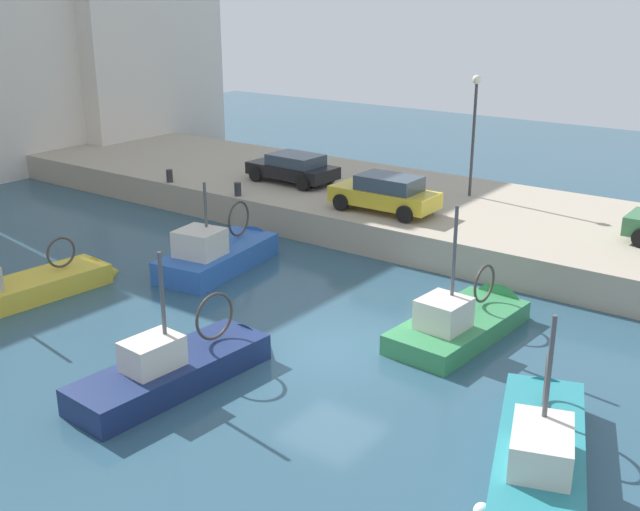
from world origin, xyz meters
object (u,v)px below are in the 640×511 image
Objects in this scene: fishing_boat_blue at (224,262)px; parked_car_black at (293,168)px; fishing_boat_yellow at (27,296)px; quay_streetlamp at (475,116)px; parked_car_yellow at (386,193)px; mooring_bollard_mid at (170,176)px; fishing_boat_navy at (184,376)px; fishing_boat_green at (466,328)px; mooring_bollard_south at (238,189)px; fishing_boat_teal at (539,460)px.

fishing_boat_blue is 1.45× the size of parked_car_black.
fishing_boat_yellow is 1.41× the size of quay_streetlamp.
quay_streetlamp reaches higher than parked_car_black.
parked_car_yellow reaches higher than mooring_bollard_mid.
mooring_bollard_mid is at bearing 47.83° from fishing_boat_navy.
quay_streetlamp is (2.49, -7.19, 2.60)m from parked_car_black.
parked_car_black is 5.42m from mooring_bollard_mid.
fishing_boat_yellow is 1.65× the size of parked_car_yellow.
quay_streetlamp is (5.65, -11.59, 2.98)m from mooring_bollard_mid.
fishing_boat_navy is 16.02m from parked_car_black.
parked_car_black is (7.21, 11.92, 1.75)m from fishing_boat_green.
fishing_boat_blue is at bearing 151.22° from parked_car_yellow.
parked_car_yellow is at bearing 48.01° from fishing_boat_green.
mooring_bollard_south is (4.05, 12.31, 1.36)m from fishing_boat_green.
fishing_boat_navy is 1.48× the size of parked_car_yellow.
mooring_bollard_south is (4.10, 2.99, 1.34)m from fishing_boat_blue.
fishing_boat_navy is at bearing -143.68° from mooring_bollard_south.
fishing_boat_navy reaches higher than mooring_bollard_mid.
fishing_boat_green is (6.79, -4.34, 0.01)m from fishing_boat_navy.
quay_streetlamp is at bearing -64.00° from mooring_bollard_mid.
fishing_boat_teal is 1.11× the size of fishing_boat_navy.
fishing_boat_blue is 10.55× the size of mooring_bollard_south.
fishing_boat_teal reaches higher than mooring_bollard_south.
fishing_boat_yellow is at bearing 152.97° from parked_car_yellow.
quay_streetlamp reaches higher than fishing_boat_navy.
fishing_boat_green is 10.22× the size of mooring_bollard_mid.
fishing_boat_green is at bearing 39.12° from fishing_boat_teal.
fishing_boat_yellow is at bearing 93.23° from fishing_boat_teal.
fishing_boat_teal is at bearing -119.02° from mooring_bollard_south.
fishing_boat_green is at bearing -63.76° from fishing_boat_yellow.
quay_streetlamp is at bearing -25.29° from fishing_boat_yellow.
fishing_boat_yellow reaches higher than mooring_bollard_mid.
fishing_boat_teal is at bearing -127.43° from parked_car_black.
fishing_boat_blue is 8.21m from mooring_bollard_mid.
fishing_boat_teal is at bearing -149.08° from quay_streetlamp.
parked_car_yellow is at bearing -27.03° from fishing_boat_yellow.
mooring_bollard_south is 9.92m from quay_streetlamp.
mooring_bollard_mid is (4.10, 6.99, 1.34)m from fishing_boat_blue.
fishing_boat_green is at bearing -103.95° from mooring_bollard_mid.
fishing_boat_yellow is 10.96m from mooring_bollard_mid.
fishing_boat_green is 9.32m from fishing_boat_blue.
fishing_boat_teal is at bearing -140.88° from fishing_boat_green.
fishing_boat_teal is 16.28m from fishing_boat_yellow.
fishing_boat_blue is (5.02, 13.44, 0.02)m from fishing_boat_teal.
mooring_bollard_south is at bearing 126.68° from quay_streetlamp.
fishing_boat_navy is at bearing -171.36° from parked_car_yellow.
fishing_boat_blue is 10.55× the size of mooring_bollard_mid.
quay_streetlamp reaches higher than fishing_boat_green.
fishing_boat_green is 14.04m from parked_car_black.
parked_car_yellow is 7.47× the size of mooring_bollard_mid.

